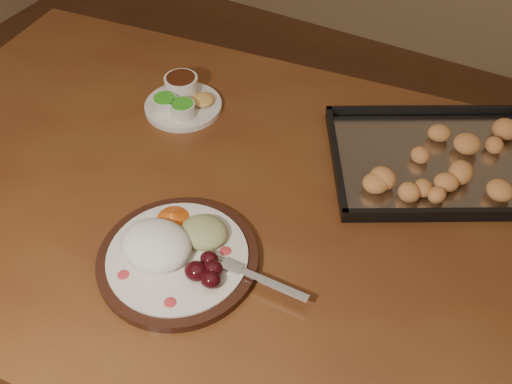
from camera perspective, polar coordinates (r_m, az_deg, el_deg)
The scene contains 4 objects.
dining_table at distance 1.12m, azimuth -1.30°, elevation -4.08°, with size 1.59×1.06×0.75m.
dinner_plate at distance 0.95m, azimuth -8.07°, elevation -5.96°, with size 0.36×0.27×0.06m.
condiment_saucer at distance 1.24m, azimuth -7.44°, elevation 9.14°, with size 0.16×0.16×0.06m.
baking_tray at distance 1.15m, azimuth 17.73°, elevation 3.20°, with size 0.50×0.46×0.04m.
Camera 1 is at (0.44, -0.46, 1.51)m, focal length 40.00 mm.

